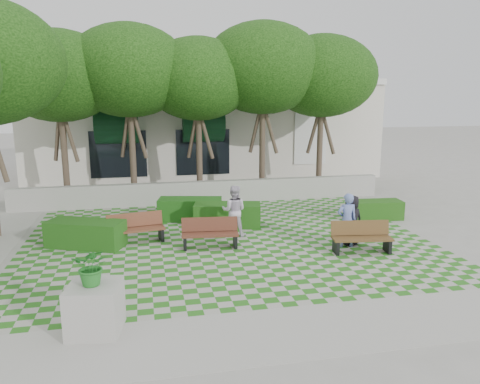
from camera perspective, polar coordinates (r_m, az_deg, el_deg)
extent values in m
plane|color=gray|center=(13.35, -0.77, -7.29)|extent=(90.00, 90.00, 0.00)
plane|color=#2B721E|center=(14.28, -1.55, -5.97)|extent=(12.00, 12.00, 0.00)
cube|color=#9E9B93|center=(9.17, 5.22, -16.71)|extent=(16.00, 2.00, 0.01)
cube|color=#9E9B93|center=(19.14, -4.39, -0.01)|extent=(15.00, 0.36, 0.90)
cube|color=#54391C|center=(13.57, 14.67, -5.52)|extent=(1.72, 0.74, 0.06)
cube|color=#54391C|center=(13.72, 14.41, -4.23)|extent=(1.66, 0.35, 0.42)
cube|color=black|center=(13.42, 11.61, -6.52)|extent=(0.16, 0.47, 0.41)
cube|color=black|center=(13.89, 17.53, -6.21)|extent=(0.16, 0.47, 0.41)
cube|color=#51281B|center=(13.56, -3.66, -5.18)|extent=(1.67, 0.65, 0.05)
cube|color=#51281B|center=(13.72, -3.73, -3.92)|extent=(1.64, 0.27, 0.41)
cube|color=black|center=(13.61, -6.72, -6.10)|extent=(0.13, 0.46, 0.40)
cube|color=black|center=(13.68, -0.60, -5.93)|extent=(0.13, 0.46, 0.40)
cube|color=brown|center=(14.32, -12.52, -4.49)|extent=(1.73, 0.78, 0.06)
cube|color=brown|center=(14.48, -12.72, -3.29)|extent=(1.66, 0.40, 0.42)
cube|color=black|center=(14.29, -15.43, -5.56)|extent=(0.17, 0.47, 0.41)
cube|color=black|center=(14.51, -9.59, -5.03)|extent=(0.17, 0.47, 0.41)
cube|color=#1D4A13|center=(17.34, 16.09, -2.10)|extent=(1.96, 0.92, 0.67)
cube|color=#1A4A13|center=(15.77, -1.55, -2.80)|extent=(2.35, 1.36, 0.77)
cube|color=#184B14|center=(16.62, -6.10, -2.11)|extent=(2.34, 1.33, 0.77)
cube|color=#1A4813|center=(14.39, -18.30, -4.87)|extent=(2.38, 1.67, 0.77)
cube|color=#9E9B93|center=(9.37, -17.26, -13.39)|extent=(1.08, 1.08, 0.94)
imported|color=#247626|center=(9.05, -17.59, -8.60)|extent=(0.74, 0.67, 0.73)
imported|color=#6D81C7|center=(13.88, 12.89, -3.38)|extent=(0.61, 0.42, 1.60)
imported|color=black|center=(14.14, 13.41, -3.35)|extent=(0.81, 0.60, 1.50)
imported|color=silver|center=(14.64, -0.75, -2.28)|extent=(0.94, 0.83, 1.60)
cylinder|color=#47382B|center=(20.36, -20.56, 3.90)|extent=(0.26, 0.26, 3.64)
ellipsoid|color=#1E4C11|center=(20.21, -21.25, 13.05)|extent=(4.80, 4.80, 3.60)
cylinder|color=#47382B|center=(20.13, -12.95, 4.51)|extent=(0.26, 0.26, 3.81)
ellipsoid|color=#1E4C11|center=(19.99, -13.41, 14.21)|extent=(5.00, 5.00, 3.75)
cylinder|color=#47382B|center=(20.29, -4.98, 4.50)|extent=(0.26, 0.26, 3.58)
ellipsoid|color=#1E4C11|center=(20.13, -5.15, 13.57)|extent=(4.60, 4.60, 3.45)
cylinder|color=#47382B|center=(20.79, 2.72, 5.18)|extent=(0.26, 0.26, 3.92)
ellipsoid|color=#1E4C11|center=(20.68, 2.82, 14.86)|extent=(5.20, 5.20, 3.90)
cylinder|color=#47382B|center=(21.64, 9.67, 4.99)|extent=(0.26, 0.26, 3.70)
ellipsoid|color=#1E4C11|center=(21.51, 9.99, 13.75)|extent=(4.80, 4.80, 3.60)
cube|color=beige|center=(26.86, -4.63, 7.83)|extent=(18.00, 8.00, 5.00)
cube|color=white|center=(22.84, -3.40, 13.41)|extent=(18.00, 0.30, 0.30)
cube|color=black|center=(24.18, 8.56, 6.57)|extent=(1.40, 0.10, 2.40)
cylinder|color=#0F391D|center=(22.62, -14.79, 7.99)|extent=(3.00, 1.80, 1.80)
cube|color=black|center=(22.75, -14.60, 4.47)|extent=(2.60, 0.08, 2.20)
cylinder|color=#0F391D|center=(22.78, -4.59, 8.37)|extent=(3.00, 1.80, 1.80)
cube|color=black|center=(22.91, -4.53, 4.87)|extent=(2.60, 0.08, 2.20)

